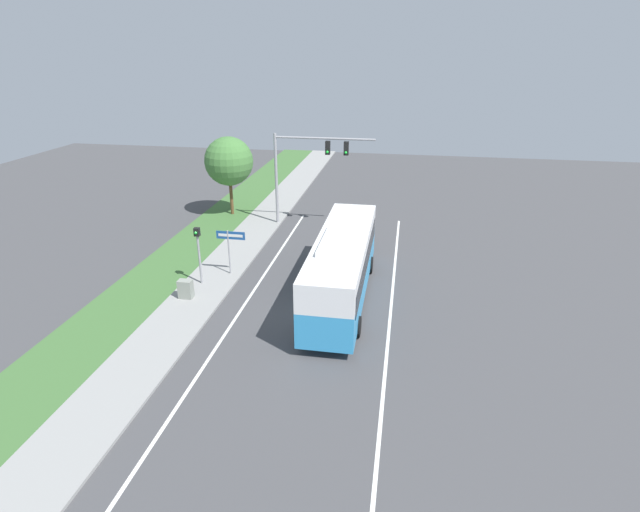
{
  "coord_description": "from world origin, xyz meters",
  "views": [
    {
      "loc": [
        3.9,
        -20.36,
        11.84
      ],
      "look_at": [
        -0.22,
        3.1,
        1.84
      ],
      "focal_mm": 28.0,
      "sensor_mm": 36.0,
      "label": 1
    }
  ],
  "objects_px": {
    "street_sign": "(230,243)",
    "utility_cabinet": "(186,289)",
    "signal_gantry": "(306,161)",
    "pedestrian_signal": "(198,247)",
    "bus": "(342,263)"
  },
  "relations": [
    {
      "from": "bus",
      "to": "utility_cabinet",
      "type": "bearing_deg",
      "value": -169.11
    },
    {
      "from": "signal_gantry",
      "to": "street_sign",
      "type": "bearing_deg",
      "value": -104.88
    },
    {
      "from": "street_sign",
      "to": "utility_cabinet",
      "type": "bearing_deg",
      "value": -112.24
    },
    {
      "from": "pedestrian_signal",
      "to": "utility_cabinet",
      "type": "distance_m",
      "value": 2.37
    },
    {
      "from": "signal_gantry",
      "to": "pedestrian_signal",
      "type": "bearing_deg",
      "value": -108.91
    },
    {
      "from": "bus",
      "to": "signal_gantry",
      "type": "bearing_deg",
      "value": 110.39
    },
    {
      "from": "signal_gantry",
      "to": "pedestrian_signal",
      "type": "relative_size",
      "value": 2.12
    },
    {
      "from": "pedestrian_signal",
      "to": "utility_cabinet",
      "type": "xyz_separation_m",
      "value": [
        -0.11,
        -1.74,
        -1.61
      ]
    },
    {
      "from": "bus",
      "to": "pedestrian_signal",
      "type": "xyz_separation_m",
      "value": [
        -7.61,
        0.25,
        0.23
      ]
    },
    {
      "from": "signal_gantry",
      "to": "street_sign",
      "type": "xyz_separation_m",
      "value": [
        -2.41,
        -9.07,
        -2.7
      ]
    },
    {
      "from": "bus",
      "to": "utility_cabinet",
      "type": "xyz_separation_m",
      "value": [
        -7.72,
        -1.49,
        -1.37
      ]
    },
    {
      "from": "bus",
      "to": "street_sign",
      "type": "bearing_deg",
      "value": 165.08
    },
    {
      "from": "utility_cabinet",
      "to": "bus",
      "type": "bearing_deg",
      "value": 10.89
    },
    {
      "from": "bus",
      "to": "pedestrian_signal",
      "type": "distance_m",
      "value": 7.62
    },
    {
      "from": "signal_gantry",
      "to": "street_sign",
      "type": "relative_size",
      "value": 2.59
    }
  ]
}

